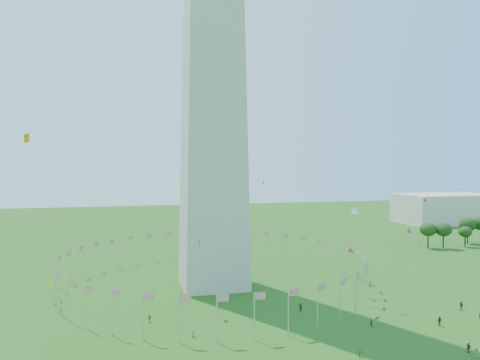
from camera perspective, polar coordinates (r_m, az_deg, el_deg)
name	(u,v)px	position (r m, az deg, el deg)	size (l,w,h in m)	color
flag_ring	(213,269)	(127.84, -3.28, -10.81)	(80.24, 80.24, 9.00)	silver
gov_building_east_a	(445,208)	(283.27, 23.67, -3.20)	(50.00, 30.00, 16.00)	beige
crowd	(316,345)	(88.32, 9.21, -19.25)	(96.06, 67.80, 1.98)	#252525
kites_aloft	(326,213)	(103.99, 10.42, -4.03)	(96.99, 64.00, 41.99)	#CC2699
tree_line_east	(477,233)	(212.18, 26.90, -5.75)	(53.47, 15.95, 11.04)	#274F1A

